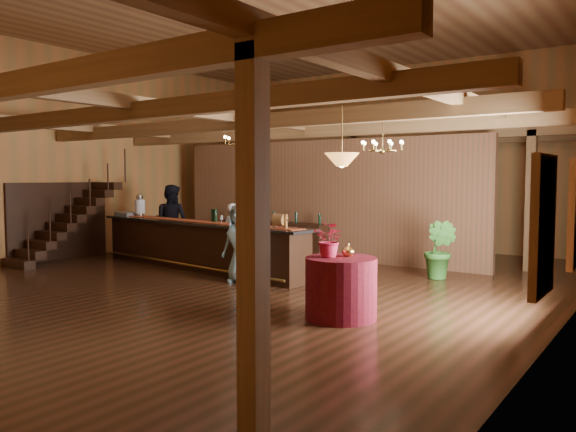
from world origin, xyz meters
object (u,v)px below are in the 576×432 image
Objects in this scene: raffle_drum at (280,220)px; tasting_bar at (198,245)px; chandelier_right at (383,146)px; bartender at (233,235)px; staff_second at (171,222)px; floor_plant at (440,250)px; beverage_dispenser at (140,205)px; round_table at (341,288)px; pendant_lamp at (342,160)px; chandelier_left at (242,140)px; backbar_shelf at (274,239)px; guest at (240,243)px.

tasting_bar is at bearing 172.19° from raffle_drum.
bartender is at bearing 173.71° from chandelier_right.
bartender is 2.32m from staff_second.
chandelier_right is 0.41× the size of staff_second.
staff_second is at bearing -170.75° from floor_plant.
beverage_dispenser is 0.56× the size of round_table.
pendant_lamp is (0.46, -2.31, -0.33)m from chandelier_right.
raffle_drum is at bearing -163.34° from chandelier_right.
staff_second reaches higher than bartender.
beverage_dispenser is at bearing 161.98° from pendant_lamp.
beverage_dispenser is at bearing 172.12° from raffle_drum.
chandelier_left is 3.16m from chandelier_right.
backbar_shelf is at bearing 135.21° from round_table.
chandelier_left is 0.52× the size of bartender.
floor_plant is at bearing 29.42° from chandelier_left.
beverage_dispenser is 0.67× the size of pendant_lamp.
round_table is 0.71× the size of bartender.
staff_second is at bearing -5.79° from bartender.
chandelier_right is (4.58, 0.22, 2.16)m from tasting_bar.
pendant_lamp is (4.87, -4.84, 1.94)m from backbar_shelf.
round_table is at bearing -35.67° from raffle_drum.
staff_second is at bearing 156.79° from pendant_lamp.
staff_second reaches higher than backbar_shelf.
beverage_dispenser is 7.72m from floor_plant.
raffle_drum is 3.44m from floor_plant.
staff_second is (-6.83, 2.93, 0.50)m from round_table.
backbar_shelf is (2.59, 2.41, -0.93)m from beverage_dispenser.
tasting_bar is 5.07m from chandelier_right.
beverage_dispenser is at bearing 161.98° from round_table.
raffle_drum is at bearing -136.64° from floor_plant.
raffle_drum is at bearing -49.09° from backbar_shelf.
bartender is at bearing 59.52° from tasting_bar.
chandelier_left is 1.00× the size of chandelier_right.
pendant_lamp is at bearing -28.97° from chandelier_left.
chandelier_left is 2.26m from guest.
backbar_shelf is 5.57m from chandelier_right.
staff_second reaches higher than floor_plant.
chandelier_left is at bearing 151.03° from pendant_lamp.
beverage_dispenser is 0.91m from staff_second.
staff_second is at bearing 161.61° from tasting_bar.
chandelier_right is at bearing 14.78° from guest.
chandelier_right is at bearing -106.32° from floor_plant.
backbar_shelf is 2.63× the size of floor_plant.
beverage_dispenser is 4.18m from chandelier_left.
chandelier_left reaches higher than backbar_shelf.
guest is (-3.14, 1.37, -1.60)m from pendant_lamp.
chandelier_left is 4.14m from pendant_lamp.
staff_second is at bearing 156.79° from round_table.
raffle_drum is 0.10× the size of backbar_shelf.
round_table is 0.67× the size of guest.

